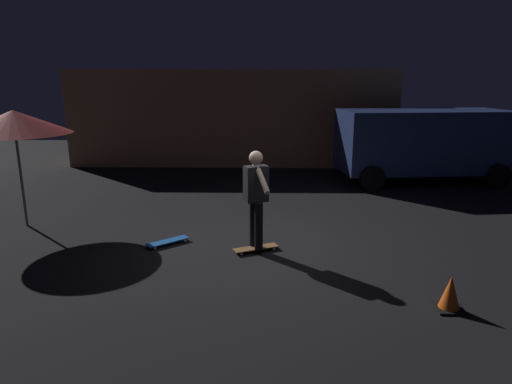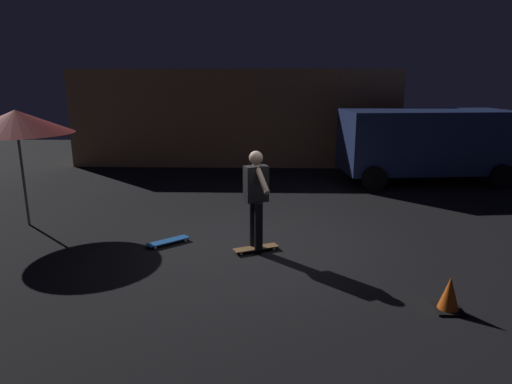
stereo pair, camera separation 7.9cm
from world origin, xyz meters
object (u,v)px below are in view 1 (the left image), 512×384
(patio_umbrella, at_px, (14,122))
(skateboard_ridden, at_px, (256,248))
(skater, at_px, (256,193))
(parked_van, at_px, (422,141))
(skateboard_spare, at_px, (168,242))
(traffic_cone, at_px, (450,294))

(patio_umbrella, height_order, skateboard_ridden, patio_umbrella)
(skater, bearing_deg, patio_umbrella, 164.29)
(parked_van, relative_size, skater, 2.86)
(parked_van, bearing_deg, skateboard_ridden, -129.80)
(patio_umbrella, bearing_deg, skateboard_spare, -18.30)
(patio_umbrella, relative_size, skateboard_spare, 3.18)
(skateboard_ridden, bearing_deg, traffic_cone, -37.89)
(parked_van, relative_size, patio_umbrella, 2.08)
(skateboard_spare, relative_size, traffic_cone, 1.57)
(parked_van, xyz_separation_m, skateboard_spare, (-6.19, -5.24, -1.11))
(skateboard_spare, bearing_deg, skater, -10.50)
(patio_umbrella, xyz_separation_m, skater, (4.65, -1.31, -1.04))
(parked_van, bearing_deg, skater, -129.80)
(skater, relative_size, traffic_cone, 3.63)
(skateboard_spare, xyz_separation_m, traffic_cone, (4.10, -2.25, 0.16))
(parked_van, height_order, skateboard_ridden, parked_van)
(parked_van, xyz_separation_m, traffic_cone, (-2.10, -7.49, -0.95))
(skateboard_ridden, distance_m, traffic_cone, 3.19)
(parked_van, distance_m, skateboard_spare, 8.19)
(traffic_cone, bearing_deg, skateboard_ridden, 142.11)
(parked_van, xyz_separation_m, skater, (-4.61, -5.53, -0.12))
(traffic_cone, bearing_deg, skater, 142.11)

